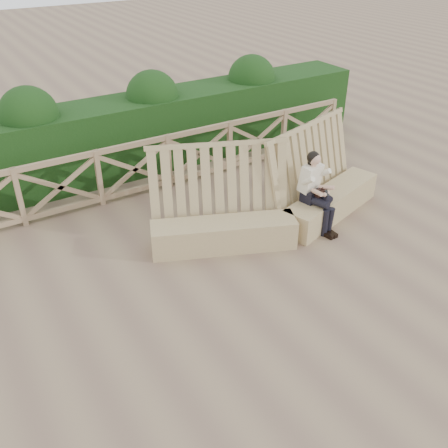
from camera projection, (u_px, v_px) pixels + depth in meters
ground at (233, 290)px, 7.29m from camera, size 60.00×60.00×0.00m
bench at (278, 208)px, 8.56m from camera, size 4.59×1.60×1.62m
woman at (315, 188)px, 8.43m from camera, size 0.44×0.83×1.39m
guardrail at (135, 169)px, 9.54m from camera, size 10.10×0.09×1.10m
hedge at (111, 140)px, 10.31m from camera, size 12.00×1.20×1.50m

